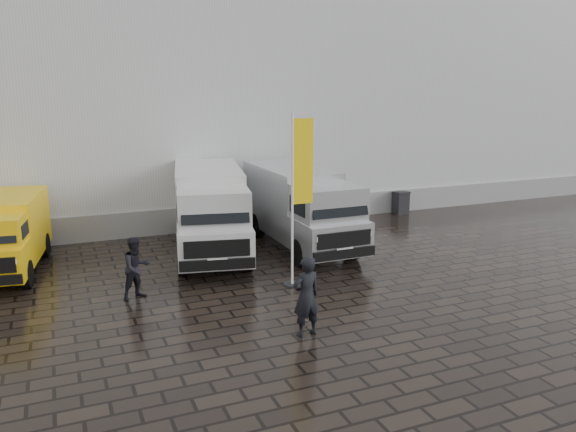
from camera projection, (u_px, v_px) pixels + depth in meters
name	position (u px, v px, depth m)	size (l,w,h in m)	color
ground	(305.00, 292.00, 15.77)	(120.00, 120.00, 0.00)	black
exhibition_hall	(215.00, 80.00, 29.56)	(44.00, 16.00, 12.00)	silver
hall_plinth	(270.00, 212.00, 23.56)	(44.00, 0.15, 1.00)	gray
van_yellow	(4.00, 237.00, 17.20)	(1.92, 5.00, 2.31)	yellow
van_white	(210.00, 213.00, 19.13)	(2.22, 6.67, 2.89)	silver
van_silver	(301.00, 209.00, 19.96)	(2.15, 6.45, 2.79)	silver
flagpole	(298.00, 190.00, 15.81)	(0.88, 0.50, 5.00)	black
wheelie_bin	(401.00, 203.00, 25.46)	(0.62, 0.62, 1.02)	black
person_front	(306.00, 296.00, 12.84)	(0.70, 0.46, 1.91)	black
person_tent	(137.00, 268.00, 15.18)	(0.83, 0.65, 1.71)	black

